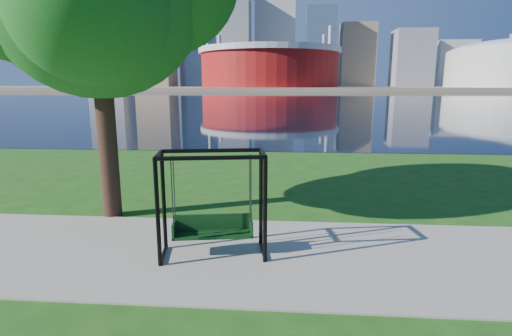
# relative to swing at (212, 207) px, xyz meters

# --- Properties ---
(ground) EXTENTS (900.00, 900.00, 0.00)m
(ground) POSITION_rel_swing_xyz_m (0.60, 0.58, -1.01)
(ground) COLOR #1E5114
(ground) RESTS_ON ground
(path) EXTENTS (120.00, 4.00, 0.03)m
(path) POSITION_rel_swing_xyz_m (0.60, 0.08, -1.00)
(path) COLOR #9E937F
(path) RESTS_ON ground
(river) EXTENTS (900.00, 180.00, 0.02)m
(river) POSITION_rel_swing_xyz_m (0.60, 102.58, -1.00)
(river) COLOR black
(river) RESTS_ON ground
(far_bank) EXTENTS (900.00, 228.00, 2.00)m
(far_bank) POSITION_rel_swing_xyz_m (0.60, 306.58, -0.01)
(far_bank) COLOR #937F60
(far_bank) RESTS_ON ground
(stadium) EXTENTS (83.00, 83.00, 32.00)m
(stadium) POSITION_rel_swing_xyz_m (-9.40, 235.58, 13.21)
(stadium) COLOR maroon
(stadium) RESTS_ON far_bank
(skyline) EXTENTS (392.00, 66.00, 96.50)m
(skyline) POSITION_rel_swing_xyz_m (-3.66, 319.97, 34.87)
(skyline) COLOR gray
(skyline) RESTS_ON far_bank
(swing) EXTENTS (2.17, 1.21, 2.10)m
(swing) POSITION_rel_swing_xyz_m (0.00, 0.00, 0.00)
(swing) COLOR black
(swing) RESTS_ON ground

